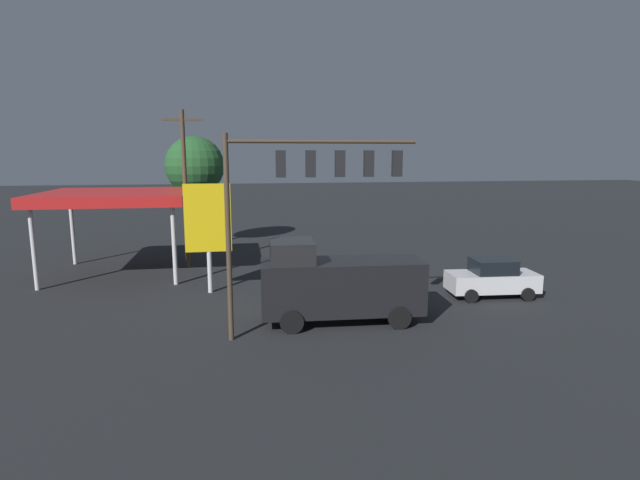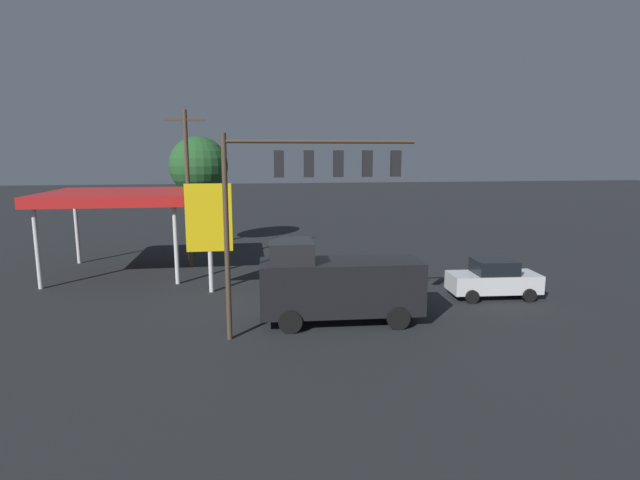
{
  "view_description": "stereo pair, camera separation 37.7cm",
  "coord_description": "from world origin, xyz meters",
  "px_view_note": "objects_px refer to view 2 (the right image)",
  "views": [
    {
      "loc": [
        3.72,
        20.6,
        7.13
      ],
      "look_at": [
        0.0,
        -2.0,
        3.14
      ],
      "focal_mm": 28.0,
      "sensor_mm": 36.0,
      "label": 1
    },
    {
      "loc": [
        3.34,
        20.66,
        7.13
      ],
      "look_at": [
        0.0,
        -2.0,
        3.14
      ],
      "focal_mm": 28.0,
      "sensor_mm": 36.0,
      "label": 2
    }
  ],
  "objects_px": {
    "utility_pole": "(188,186)",
    "sedan_waiting": "(494,279)",
    "delivery_truck": "(337,284)",
    "street_tree": "(199,166)",
    "price_sign": "(209,221)",
    "traffic_signal_assembly": "(305,182)"
  },
  "relations": [
    {
      "from": "delivery_truck",
      "to": "sedan_waiting",
      "type": "bearing_deg",
      "value": -160.81
    },
    {
      "from": "delivery_truck",
      "to": "street_tree",
      "type": "distance_m",
      "value": 20.8
    },
    {
      "from": "street_tree",
      "to": "utility_pole",
      "type": "bearing_deg",
      "value": 89.73
    },
    {
      "from": "sedan_waiting",
      "to": "street_tree",
      "type": "xyz_separation_m",
      "value": [
        15.65,
        -16.47,
        5.22
      ]
    },
    {
      "from": "price_sign",
      "to": "sedan_waiting",
      "type": "distance_m",
      "value": 14.63
    },
    {
      "from": "street_tree",
      "to": "traffic_signal_assembly",
      "type": "bearing_deg",
      "value": 105.78
    },
    {
      "from": "traffic_signal_assembly",
      "to": "sedan_waiting",
      "type": "xyz_separation_m",
      "value": [
        -9.91,
        -3.85,
        -5.1
      ]
    },
    {
      "from": "price_sign",
      "to": "traffic_signal_assembly",
      "type": "bearing_deg",
      "value": 120.72
    },
    {
      "from": "traffic_signal_assembly",
      "to": "delivery_truck",
      "type": "distance_m",
      "value": 4.79
    },
    {
      "from": "utility_pole",
      "to": "delivery_truck",
      "type": "distance_m",
      "value": 14.22
    },
    {
      "from": "price_sign",
      "to": "utility_pole",
      "type": "bearing_deg",
      "value": -74.88
    },
    {
      "from": "delivery_truck",
      "to": "street_tree",
      "type": "relative_size",
      "value": 0.82
    },
    {
      "from": "price_sign",
      "to": "street_tree",
      "type": "height_order",
      "value": "street_tree"
    },
    {
      "from": "traffic_signal_assembly",
      "to": "delivery_truck",
      "type": "bearing_deg",
      "value": -138.08
    },
    {
      "from": "price_sign",
      "to": "street_tree",
      "type": "xyz_separation_m",
      "value": [
        1.62,
        -13.39,
        2.43
      ]
    },
    {
      "from": "utility_pole",
      "to": "street_tree",
      "type": "xyz_separation_m",
      "value": [
        -0.03,
        -7.26,
        1.03
      ]
    },
    {
      "from": "price_sign",
      "to": "delivery_truck",
      "type": "xyz_separation_m",
      "value": [
        -5.6,
        5.6,
        -2.05
      ]
    },
    {
      "from": "traffic_signal_assembly",
      "to": "street_tree",
      "type": "bearing_deg",
      "value": -74.22
    },
    {
      "from": "utility_pole",
      "to": "sedan_waiting",
      "type": "relative_size",
      "value": 2.16
    },
    {
      "from": "utility_pole",
      "to": "sedan_waiting",
      "type": "height_order",
      "value": "utility_pole"
    },
    {
      "from": "traffic_signal_assembly",
      "to": "delivery_truck",
      "type": "xyz_separation_m",
      "value": [
        -1.48,
        -1.33,
        -4.36
      ]
    },
    {
      "from": "traffic_signal_assembly",
      "to": "street_tree",
      "type": "xyz_separation_m",
      "value": [
        5.74,
        -20.32,
        0.12
      ]
    }
  ]
}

